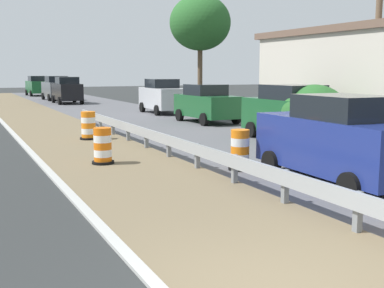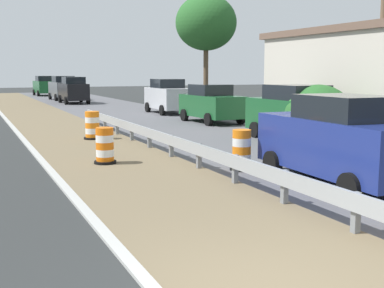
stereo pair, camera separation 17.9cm
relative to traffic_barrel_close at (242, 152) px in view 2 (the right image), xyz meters
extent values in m
cube|color=#706047|center=(-2.74, -6.81, -0.50)|extent=(3.93, 120.00, 0.01)
cube|color=slate|center=(-0.94, -5.45, -0.15)|extent=(0.12, 0.12, 0.70)
cube|color=slate|center=(-0.94, -3.39, -0.15)|extent=(0.12, 0.12, 0.70)
cube|color=slate|center=(-0.94, -1.33, -0.15)|extent=(0.12, 0.12, 0.70)
cube|color=slate|center=(-0.94, 0.72, -0.15)|extent=(0.12, 0.12, 0.70)
cube|color=slate|center=(-0.94, 2.78, -0.15)|extent=(0.12, 0.12, 0.70)
cube|color=slate|center=(-0.94, 4.84, -0.15)|extent=(0.12, 0.12, 0.70)
cube|color=slate|center=(-0.94, 6.90, -0.15)|extent=(0.12, 0.12, 0.70)
cube|color=slate|center=(-0.94, 8.95, -0.15)|extent=(0.12, 0.12, 0.70)
cube|color=slate|center=(-0.94, 11.01, -0.15)|extent=(0.12, 0.12, 0.70)
cube|color=slate|center=(-0.94, 13.07, -0.15)|extent=(0.12, 0.12, 0.70)
cylinder|color=orange|center=(0.00, 0.00, -0.39)|extent=(0.51, 0.51, 0.22)
cylinder|color=white|center=(0.00, 0.00, -0.17)|extent=(0.51, 0.51, 0.22)
cylinder|color=orange|center=(0.00, 0.00, 0.05)|extent=(0.51, 0.51, 0.22)
cylinder|color=white|center=(0.00, 0.00, 0.27)|extent=(0.51, 0.51, 0.22)
cylinder|color=orange|center=(0.00, 0.00, 0.50)|extent=(0.51, 0.51, 0.22)
cylinder|color=black|center=(0.00, 0.00, -0.46)|extent=(0.63, 0.63, 0.08)
cylinder|color=orange|center=(-3.15, 2.50, -0.40)|extent=(0.52, 0.52, 0.21)
cylinder|color=white|center=(-3.15, 2.50, -0.19)|extent=(0.52, 0.52, 0.21)
cylinder|color=orange|center=(-3.15, 2.50, 0.03)|extent=(0.52, 0.52, 0.21)
cylinder|color=white|center=(-3.15, 2.50, 0.24)|extent=(0.52, 0.52, 0.21)
cylinder|color=orange|center=(-3.15, 2.50, 0.45)|extent=(0.52, 0.52, 0.21)
cylinder|color=black|center=(-3.15, 2.50, -0.46)|extent=(0.65, 0.65, 0.08)
cylinder|color=orange|center=(-2.25, 7.89, -0.39)|extent=(0.56, 0.56, 0.22)
cylinder|color=white|center=(-2.25, 7.89, -0.17)|extent=(0.56, 0.56, 0.22)
cylinder|color=orange|center=(-2.25, 7.89, 0.05)|extent=(0.56, 0.56, 0.22)
cylinder|color=white|center=(-2.25, 7.89, 0.27)|extent=(0.56, 0.56, 0.22)
cylinder|color=orange|center=(-2.25, 7.89, 0.49)|extent=(0.56, 0.56, 0.22)
cylinder|color=black|center=(-2.25, 7.89, -0.46)|extent=(0.70, 0.70, 0.08)
cube|color=#195128|center=(1.17, 44.88, 0.45)|extent=(2.01, 4.21, 1.26)
cube|color=black|center=(1.18, 44.71, 1.36)|extent=(1.74, 1.97, 0.56)
cylinder|color=black|center=(0.19, 46.20, -0.18)|extent=(0.24, 0.65, 0.64)
cylinder|color=black|center=(2.04, 46.28, -0.18)|extent=(0.24, 0.65, 0.64)
cylinder|color=black|center=(0.30, 43.48, -0.18)|extent=(0.24, 0.65, 0.64)
cylinder|color=black|center=(2.15, 43.55, -0.18)|extent=(0.24, 0.65, 0.64)
cube|color=silver|center=(5.01, 18.01, 0.46)|extent=(1.91, 4.29, 1.30)
cube|color=black|center=(5.02, 18.18, 1.39)|extent=(1.69, 1.99, 0.56)
cylinder|color=black|center=(5.91, 16.59, -0.18)|extent=(0.23, 0.64, 0.64)
cylinder|color=black|center=(4.07, 16.62, -0.18)|extent=(0.23, 0.64, 0.64)
cylinder|color=black|center=(5.96, 19.40, -0.18)|extent=(0.23, 0.64, 0.64)
cylinder|color=black|center=(4.12, 19.43, -0.18)|extent=(0.23, 0.64, 0.64)
cube|color=#4C5156|center=(1.53, 35.70, 0.48)|extent=(2.06, 4.23, 1.34)
cube|color=black|center=(1.54, 35.54, 1.43)|extent=(1.78, 1.98, 0.56)
cylinder|color=black|center=(0.53, 37.04, -0.18)|extent=(0.25, 0.65, 0.64)
cylinder|color=black|center=(2.43, 37.11, -0.18)|extent=(0.25, 0.65, 0.64)
cylinder|color=black|center=(0.64, 34.30, -0.18)|extent=(0.25, 0.65, 0.64)
cylinder|color=black|center=(2.53, 34.37, -0.18)|extent=(0.25, 0.65, 0.64)
cube|color=#195128|center=(4.96, 11.72, 0.37)|extent=(2.01, 4.26, 1.11)
cube|color=black|center=(4.95, 11.88, 1.20)|extent=(1.74, 1.99, 0.56)
cylinder|color=black|center=(5.94, 10.37, -0.18)|extent=(0.24, 0.65, 0.64)
cylinder|color=black|center=(4.08, 10.30, -0.18)|extent=(0.24, 0.65, 0.64)
cylinder|color=black|center=(5.84, 13.13, -0.18)|extent=(0.24, 0.65, 0.64)
cylinder|color=black|center=(3.98, 13.07, -0.18)|extent=(0.24, 0.65, 0.64)
cube|color=navy|center=(1.22, -2.45, 0.44)|extent=(1.88, 4.60, 1.26)
cube|color=black|center=(1.21, -2.63, 1.35)|extent=(1.63, 2.14, 0.56)
cylinder|color=black|center=(0.40, -0.92, -0.18)|extent=(0.24, 0.65, 0.64)
cylinder|color=black|center=(2.13, -0.98, -0.18)|extent=(0.24, 0.65, 0.64)
cylinder|color=black|center=(0.30, -3.93, -0.18)|extent=(0.24, 0.65, 0.64)
cube|color=#195128|center=(4.88, 4.08, 0.46)|extent=(1.97, 4.78, 1.28)
cube|color=black|center=(4.88, 4.27, 1.38)|extent=(1.74, 2.21, 0.56)
cylinder|color=black|center=(5.85, 2.52, -0.18)|extent=(0.23, 0.64, 0.64)
cylinder|color=black|center=(3.95, 2.50, -0.18)|extent=(0.23, 0.64, 0.64)
cylinder|color=black|center=(5.81, 5.66, -0.18)|extent=(0.23, 0.64, 0.64)
cylinder|color=black|center=(3.91, 5.64, -0.18)|extent=(0.23, 0.64, 0.64)
cube|color=black|center=(1.44, 30.35, 0.47)|extent=(1.82, 4.11, 1.32)
cube|color=black|center=(1.44, 30.19, 1.41)|extent=(1.62, 1.90, 0.56)
cylinder|color=black|center=(0.54, 31.70, -0.18)|extent=(0.23, 0.64, 0.64)
cylinder|color=black|center=(2.32, 31.71, -0.18)|extent=(0.23, 0.64, 0.64)
cylinder|color=black|center=(0.56, 29.00, -0.18)|extent=(0.23, 0.64, 0.64)
cylinder|color=black|center=(2.34, 29.01, -0.18)|extent=(0.23, 0.64, 0.64)
cylinder|color=brown|center=(7.75, 2.91, 4.16)|extent=(0.24, 0.24, 9.34)
ellipsoid|color=#286028|center=(5.06, 3.15, 0.60)|extent=(2.49, 2.49, 2.20)
cylinder|color=brown|center=(9.62, 22.02, 1.69)|extent=(0.36, 0.36, 4.39)
ellipsoid|color=#286028|center=(9.62, 22.02, 5.68)|extent=(4.49, 4.49, 4.04)
camera|label=1|loc=(-6.94, -11.60, 2.19)|focal=46.73mm
camera|label=2|loc=(-6.77, -11.68, 2.19)|focal=46.73mm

